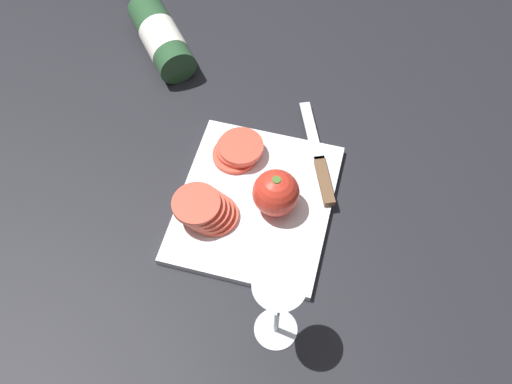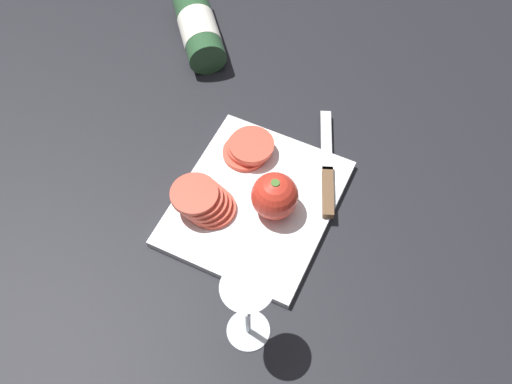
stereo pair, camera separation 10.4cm
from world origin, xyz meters
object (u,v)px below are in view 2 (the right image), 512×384
Objects in this scene: wine_bottle at (197,24)px; tomato_slice_stack_near at (203,201)px; whole_tomato at (275,196)px; knife at (327,181)px; tomato_slice_stack_far at (249,148)px; wine_glass at (247,303)px.

tomato_slice_stack_near is at bearing 29.82° from wine_bottle.
whole_tomato is 0.12m from knife.
tomato_slice_stack_near reaches higher than knife.
tomato_slice_stack_far is at bearing -133.83° from whole_tomato.
knife is 0.23m from tomato_slice_stack_near.
whole_tomato is 0.36× the size of knife.
wine_glass is at bearing 155.05° from knife.
wine_bottle is 0.34m from tomato_slice_stack_far.
wine_glass reaches higher than wine_bottle.
wine_glass is at bearing 13.95° from whole_tomato.
knife is at bearing 90.06° from tomato_slice_stack_far.
wine_glass reaches higher than tomato_slice_stack_near.
tomato_slice_stack_far is (0.00, -0.16, 0.01)m from knife.
whole_tomato is 0.74× the size of tomato_slice_stack_near.
wine_glass is 0.23m from whole_tomato.
wine_bottle is 0.44m from tomato_slice_stack_near.
wine_glass is (0.55, 0.39, 0.08)m from wine_bottle.
wine_bottle is at bearing -134.94° from whole_tomato.
whole_tomato is at bearing -166.05° from wine_glass.
knife is at bearing 128.91° from tomato_slice_stack_near.
whole_tomato is (-0.22, -0.05, -0.06)m from wine_glass.
tomato_slice_stack_near is (0.39, 0.22, 0.00)m from wine_bottle.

